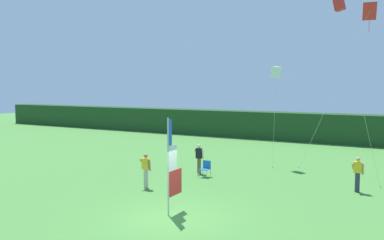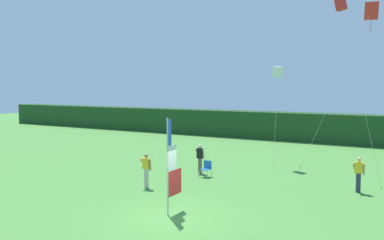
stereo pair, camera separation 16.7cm
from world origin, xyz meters
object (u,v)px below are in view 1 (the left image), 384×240
Objects in this scene: person_mid_field at (146,170)px; kite_white_box_2 at (276,72)px; kite_red_diamond_0 at (366,19)px; banner_flag at (172,168)px; person_near_banner at (199,158)px; folding_chair at (206,168)px; person_far_left at (358,173)px; kite_red_box_1 at (339,4)px.

kite_white_box_2 is (3.70, 9.02, 5.00)m from person_mid_field.
kite_red_diamond_0 is 1.55× the size of kite_white_box_2.
banner_flag is 2.27× the size of person_near_banner.
kite_red_diamond_0 is (5.62, 12.10, 7.04)m from banner_flag.
banner_flag is 4.28× the size of folding_chair.
folding_chair is at bearing -142.12° from kite_red_diamond_0.
kite_red_diamond_0 is (8.86, 9.37, 7.96)m from person_mid_field.
person_near_banner reaches higher than person_far_left.
banner_flag is 12.44m from kite_white_box_2.
kite_red_diamond_0 is (7.39, 5.75, 8.35)m from folding_chair.
person_mid_field is at bearing -155.30° from person_far_left.
person_far_left is at bearing 24.70° from person_mid_field.
kite_red_diamond_0 reaches higher than folding_chair.
person_mid_field is at bearing -133.40° from kite_red_box_1.
person_near_banner is 1.03m from folding_chair.
folding_chair is 0.09× the size of kite_red_box_1.
person_near_banner is at bearing -179.88° from person_far_left.
person_near_banner is 12.49m from kite_red_diamond_0.
folding_chair is (-7.77, -0.62, -0.38)m from person_far_left.
banner_flag is 6.72m from folding_chair.
kite_red_box_1 reaches higher than person_near_banner.
person_near_banner is (-2.52, 6.95, -0.93)m from banner_flag.
person_far_left is 1.88× the size of folding_chair.
folding_chair is (0.74, -0.61, -0.38)m from person_near_banner.
folding_chair is 11.79m from kite_red_box_1.
banner_flag is at bearing -111.99° from kite_red_box_1.
person_mid_field is at bearing -112.32° from kite_white_box_2.
kite_red_box_1 is at bearing 113.68° from person_far_left.
kite_white_box_2 is (-5.15, -0.35, -2.96)m from kite_red_diamond_0.
banner_flag is 0.60× the size of kite_white_box_2.
person_far_left is 0.27× the size of kite_white_box_2.
person_far_left reaches higher than folding_chair.
banner_flag reaches higher than person_near_banner.
kite_red_diamond_0 reaches higher than kite_white_box_2.
banner_flag is at bearing -92.26° from kite_white_box_2.
kite_white_box_2 reaches higher than person_far_left.
person_near_banner reaches higher than folding_chair.
folding_chair is at bearing -39.33° from person_near_banner.
banner_flag is 0.39× the size of kite_red_diamond_0.
banner_flag is 4.33m from person_mid_field.
kite_white_box_2 is (-3.87, 1.01, -3.68)m from kite_red_box_1.
person_far_left is 7.80m from folding_chair.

